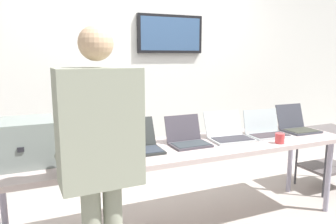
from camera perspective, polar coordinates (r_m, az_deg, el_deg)
name	(u,v)px	position (r m, az deg, el deg)	size (l,w,h in m)	color
back_wall	(143,74)	(3.66, -4.58, 6.82)	(8.00, 0.11, 2.60)	silver
workbench	(186,151)	(2.73, 3.18, -7.05)	(3.05, 0.70, 0.76)	#B09E9B
equipment_box	(21,142)	(2.46, -24.73, -4.89)	(0.43, 0.40, 0.31)	slate
laptop_station_0	(86,149)	(2.51, -14.37, -6.38)	(0.33, 0.37, 0.24)	black
laptop_station_1	(140,143)	(2.58, -5.01, -5.63)	(0.32, 0.36, 0.24)	#252827
laptop_station_2	(187,138)	(2.74, 3.49, -4.68)	(0.33, 0.30, 0.24)	#3C3840
laptop_station_3	(228,133)	(2.96, 10.73, -3.73)	(0.39, 0.37, 0.24)	#ACB1B2
laptop_station_4	(266,130)	(3.18, 17.09, -3.06)	(0.39, 0.31, 0.24)	#A9B4B7
laptop_station_5	(297,125)	(3.49, 22.01, -2.17)	(0.33, 0.34, 0.25)	#373942
person	(99,148)	(1.81, -12.18, -6.27)	(0.45, 0.59, 1.67)	gray
coffee_mug	(280,138)	(2.94, 19.36, -4.47)	(0.08, 0.08, 0.09)	#C63B3D
storage_cart	(328,149)	(4.12, 26.67, -5.92)	(0.56, 0.44, 0.69)	#504A4B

